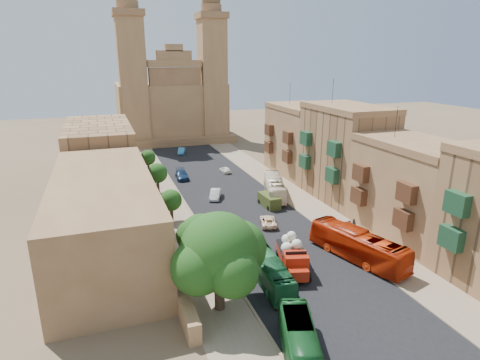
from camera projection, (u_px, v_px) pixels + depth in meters
ground at (343, 313)px, 33.19m from camera, size 260.00×260.00×0.00m
road_surface at (231, 198)px, 60.27m from camera, size 14.00×140.00×0.01m
sidewalk_east at (288, 191)px, 63.27m from camera, size 5.00×140.00×0.01m
sidewalk_west at (168, 205)px, 57.27m from camera, size 5.00×140.00×0.01m
kerb_east at (274, 193)px, 62.46m from camera, size 0.25×140.00×0.12m
kerb_west at (185, 203)px, 58.04m from camera, size 0.25×140.00×0.12m
townhouse_b at (412, 189)px, 46.50m from camera, size 9.00×14.00×14.90m
townhouse_c at (345, 152)px, 58.77m from camera, size 9.00×14.00×17.40m
townhouse_d at (300, 140)px, 71.62m from camera, size 9.00×14.00×15.90m
west_wall at (156, 230)px, 47.04m from camera, size 1.00×40.00×1.80m
west_building_low at (105, 215)px, 42.53m from camera, size 10.00×28.00×8.40m
west_building_mid at (101, 154)px, 65.76m from camera, size 10.00×22.00×10.00m
church at (171, 102)px, 101.36m from camera, size 28.00×22.50×36.30m
ficus_tree at (220, 254)px, 32.36m from camera, size 8.55×7.87×8.55m
street_tree_a at (192, 236)px, 39.92m from camera, size 3.15×3.15×4.84m
street_tree_b at (171, 200)px, 50.86m from camera, size 2.80×2.80×4.30m
street_tree_c at (157, 173)px, 61.60m from camera, size 3.11×3.11×4.78m
street_tree_d at (148, 158)px, 72.53m from camera, size 2.78×2.78×4.27m
red_truck at (293, 255)px, 39.53m from camera, size 3.91×6.65×3.68m
olive_pickup at (269, 201)px, 56.71m from camera, size 2.10×4.23×1.70m
bus_green_south at (301, 350)px, 27.12m from camera, size 5.06×9.59×2.61m
bus_green_north at (269, 271)px, 37.27m from camera, size 2.76×9.23×2.54m
bus_red_east at (358, 245)px, 41.55m from camera, size 5.69×11.66×3.17m
bus_cream_east at (274, 187)px, 60.79m from camera, size 5.71×10.85×2.96m
car_blue_a at (245, 258)px, 40.82m from camera, size 2.83×4.54×1.44m
car_white_a at (215, 194)px, 59.98m from camera, size 2.89×4.32×1.35m
car_cream at (268, 221)px, 50.40m from camera, size 2.94×4.41×1.12m
car_dkblue at (182, 175)px, 69.70m from camera, size 2.35×5.07×1.43m
car_white_b at (225, 170)px, 73.53m from camera, size 1.59×3.28×1.08m
car_blue_b at (181, 151)px, 87.95m from camera, size 2.40×4.04×1.26m
pedestrian_a at (349, 228)px, 47.40m from camera, size 0.78×0.60×1.90m
pedestrian_c at (353, 225)px, 48.83m from camera, size 0.49×0.92×1.50m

